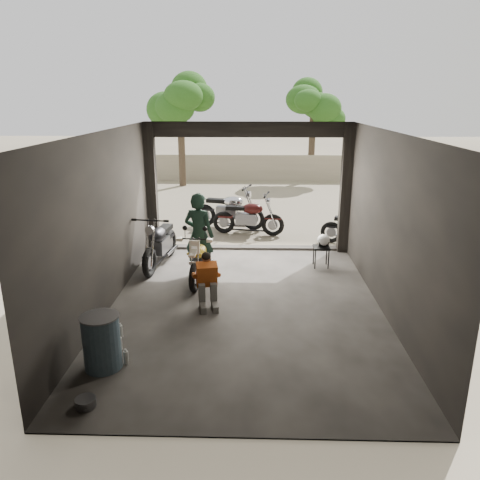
# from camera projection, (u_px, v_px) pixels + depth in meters

# --- Properties ---
(ground) EXTENTS (80.00, 80.00, 0.00)m
(ground) POSITION_uv_depth(u_px,v_px,m) (245.00, 308.00, 8.70)
(ground) COLOR #7A6D56
(ground) RESTS_ON ground
(garage) EXTENTS (7.00, 7.13, 3.20)m
(garage) POSITION_uv_depth(u_px,v_px,m) (246.00, 234.00, 8.85)
(garage) COLOR #2D2B28
(garage) RESTS_ON ground
(boundary_wall) EXTENTS (18.00, 0.30, 1.20)m
(boundary_wall) POSITION_uv_depth(u_px,v_px,m) (251.00, 167.00, 21.91)
(boundary_wall) COLOR gray
(boundary_wall) RESTS_ON ground
(tree_left) EXTENTS (2.20, 2.20, 5.60)m
(tree_left) POSITION_uv_depth(u_px,v_px,m) (180.00, 91.00, 19.57)
(tree_left) COLOR #382B1E
(tree_left) RESTS_ON ground
(tree_right) EXTENTS (2.20, 2.20, 5.00)m
(tree_right) POSITION_uv_depth(u_px,v_px,m) (314.00, 102.00, 20.96)
(tree_right) COLOR #382B1E
(tree_right) RESTS_ON ground
(main_bike) EXTENTS (0.83, 1.71, 1.10)m
(main_bike) POSITION_uv_depth(u_px,v_px,m) (200.00, 256.00, 9.83)
(main_bike) COLOR beige
(main_bike) RESTS_ON ground
(left_bike) EXTENTS (1.01, 1.94, 1.25)m
(left_bike) POSITION_uv_depth(u_px,v_px,m) (160.00, 240.00, 10.69)
(left_bike) COLOR black
(left_bike) RESTS_ON ground
(outside_bike_a) EXTENTS (2.04, 1.26, 1.29)m
(outside_bike_a) POSITION_uv_depth(u_px,v_px,m) (229.00, 207.00, 13.81)
(outside_bike_a) COLOR black
(outside_bike_a) RESTS_ON ground
(outside_bike_b) EXTENTS (1.89, 1.04, 1.21)m
(outside_bike_b) POSITION_uv_depth(u_px,v_px,m) (248.00, 214.00, 13.16)
(outside_bike_b) COLOR #3C0F0E
(outside_bike_b) RESTS_ON ground
(outside_bike_c) EXTENTS (1.74, 1.14, 1.09)m
(outside_bike_c) POSITION_uv_depth(u_px,v_px,m) (356.00, 225.00, 12.23)
(outside_bike_c) COLOR black
(outside_bike_c) RESTS_ON ground
(rider) EXTENTS (0.79, 0.65, 1.85)m
(rider) POSITION_uv_depth(u_px,v_px,m) (199.00, 235.00, 9.98)
(rider) COLOR black
(rider) RESTS_ON ground
(mechanic) EXTENTS (0.64, 0.78, 1.00)m
(mechanic) POSITION_uv_depth(u_px,v_px,m) (208.00, 282.00, 8.57)
(mechanic) COLOR #B85018
(mechanic) RESTS_ON ground
(stool) EXTENTS (0.36, 0.36, 0.50)m
(stool) POSITION_uv_depth(u_px,v_px,m) (321.00, 250.00, 10.64)
(stool) COLOR black
(stool) RESTS_ON ground
(helmet) EXTENTS (0.32, 0.33, 0.28)m
(helmet) POSITION_uv_depth(u_px,v_px,m) (323.00, 240.00, 10.62)
(helmet) COLOR white
(helmet) RESTS_ON stool
(oil_drum) EXTENTS (0.69, 0.69, 0.82)m
(oil_drum) POSITION_uv_depth(u_px,v_px,m) (102.00, 343.00, 6.63)
(oil_drum) COLOR #384F5F
(oil_drum) RESTS_ON ground
(sign_post) EXTENTS (0.90, 0.08, 2.69)m
(sign_post) POSITION_uv_depth(u_px,v_px,m) (379.00, 178.00, 11.59)
(sign_post) COLOR black
(sign_post) RESTS_ON ground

